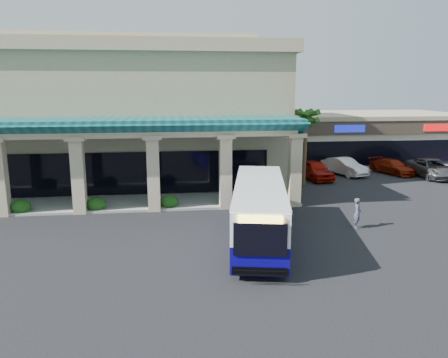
{
  "coord_description": "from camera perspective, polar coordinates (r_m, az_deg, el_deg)",
  "views": [
    {
      "loc": [
        -2.02,
        -21.63,
        7.55
      ],
      "look_at": [
        1.23,
        3.81,
        2.2
      ],
      "focal_mm": 35.0,
      "sensor_mm": 36.0,
      "label": 1
    }
  ],
  "objects": [
    {
      "name": "car_gray",
      "position": [
        41.69,
        25.53,
        1.28
      ],
      "size": [
        2.86,
        5.76,
        1.57
      ],
      "primitive_type": "imported",
      "rotation": [
        0.0,
        0.0,
        -0.05
      ],
      "color": "#444548",
      "rests_on": "ground"
    },
    {
      "name": "pedestrian",
      "position": [
        25.04,
        17.02,
        -4.29
      ],
      "size": [
        0.61,
        0.72,
        1.68
      ],
      "primitive_type": "imported",
      "rotation": [
        0.0,
        0.0,
        1.17
      ],
      "color": "#424556",
      "rests_on": "ground"
    },
    {
      "name": "car_white",
      "position": [
        40.11,
        15.43,
        1.6
      ],
      "size": [
        3.13,
        4.85,
        1.51
      ],
      "primitive_type": "imported",
      "rotation": [
        0.0,
        0.0,
        0.37
      ],
      "color": "silver",
      "rests_on": "ground"
    },
    {
      "name": "transit_bus",
      "position": [
        21.95,
        4.63,
        -4.33
      ],
      "size": [
        4.5,
        10.81,
        2.94
      ],
      "primitive_type": null,
      "rotation": [
        0.0,
        0.0,
        -0.2
      ],
      "color": "#0A0374",
      "rests_on": "ground"
    },
    {
      "name": "car_red",
      "position": [
        41.99,
        21.12,
        1.53
      ],
      "size": [
        3.22,
        4.86,
        1.31
      ],
      "primitive_type": "imported",
      "rotation": [
        0.0,
        0.0,
        0.34
      ],
      "color": "maroon",
      "rests_on": "ground"
    },
    {
      "name": "arcade",
      "position": [
        29.43,
        -18.92,
        1.95
      ],
      "size": [
        30.0,
        6.2,
        5.7
      ],
      "primitive_type": null,
      "color": "#0D4C50",
      "rests_on": "ground"
    },
    {
      "name": "ground",
      "position": [
        23.0,
        -1.85,
        -7.39
      ],
      "size": [
        110.0,
        110.0,
        0.0
      ],
      "primitive_type": "plane",
      "color": "black"
    },
    {
      "name": "palm_0",
      "position": [
        34.55,
        10.54,
        4.52
      ],
      "size": [
        2.4,
        2.4,
        6.6
      ],
      "primitive_type": null,
      "color": "#255717",
      "rests_on": "ground"
    },
    {
      "name": "broadleaf_tree",
      "position": [
        42.05,
        5.88,
        4.69
      ],
      "size": [
        2.6,
        2.6,
        4.81
      ],
      "primitive_type": null,
      "color": "#16420F",
      "rests_on": "ground"
    },
    {
      "name": "main_building",
      "position": [
        38.15,
        -16.48,
        8.49
      ],
      "size": [
        30.8,
        14.8,
        11.35
      ],
      "primitive_type": null,
      "color": "tan",
      "rests_on": "ground"
    },
    {
      "name": "car_silver",
      "position": [
        37.61,
        11.76,
        1.19
      ],
      "size": [
        2.39,
        4.86,
        1.59
      ],
      "primitive_type": "imported",
      "rotation": [
        0.0,
        0.0,
        0.11
      ],
      "color": "#9A0F03",
      "rests_on": "ground"
    },
    {
      "name": "strip_mall",
      "position": [
        50.09,
        16.39,
        5.46
      ],
      "size": [
        22.5,
        12.5,
        4.9
      ],
      "primitive_type": null,
      "color": "beige",
      "rests_on": "ground"
    },
    {
      "name": "palm_1",
      "position": [
        37.73,
        10.58,
        4.5
      ],
      "size": [
        2.4,
        2.4,
        5.8
      ],
      "primitive_type": null,
      "color": "#255717",
      "rests_on": "ground"
    }
  ]
}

